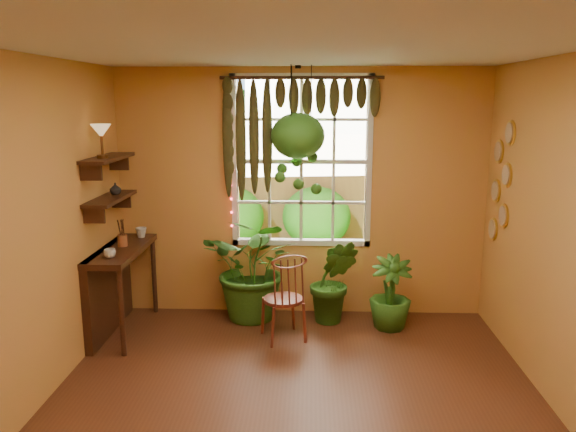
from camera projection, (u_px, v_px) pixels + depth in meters
The scene contains 22 objects.
floor at pixel (295, 422), 4.19m from camera, with size 4.50×4.50×0.00m, color #542A18.
ceiling at pixel (296, 47), 3.63m from camera, with size 4.50×4.50×0.00m, color silver.
wall_back at pixel (301, 194), 6.11m from camera, with size 4.00×4.00×0.00m, color #CF8646.
wall_left at pixel (15, 245), 3.99m from camera, with size 4.50×4.50×0.00m, color #CF8646.
window at pixel (301, 162), 6.07m from camera, with size 1.52×0.10×1.86m.
valance_vine at pixel (293, 108), 5.84m from camera, with size 1.70×0.12×1.10m.
string_lights at pixel (230, 158), 6.00m from camera, with size 0.03×0.03×1.54m, color #FF2633, non-canonical shape.
wall_plates at pixel (501, 183), 5.54m from camera, with size 0.04×0.32×1.10m, color beige, non-canonical shape.
counter_ledge at pixel (113, 280), 5.72m from camera, with size 0.40×1.20×0.90m.
shelf_lower at pixel (111, 199), 5.54m from camera, with size 0.25×0.90×0.04m, color #3E1D11.
shelf_upper at pixel (108, 158), 5.46m from camera, with size 0.25×0.90×0.04m, color #3E1D11.
backyard at pixel (318, 157), 10.64m from camera, with size 14.00×10.00×12.00m.
windsor_chair at pixel (284, 311), 5.57m from camera, with size 0.51×0.52×1.05m.
potted_plant_left at pixel (256, 267), 6.05m from camera, with size 1.05×0.91×1.16m, color #204C14.
potted_plant_mid at pixel (333, 281), 5.98m from camera, with size 0.51×0.41×0.92m, color #204C14.
potted_plant_right at pixel (390, 293), 5.84m from camera, with size 0.43×0.43×0.77m, color #204C14.
hanging_basket at pixel (298, 142), 5.78m from camera, with size 0.56×0.56×1.33m.
cup_a at pixel (110, 253), 5.27m from camera, with size 0.11×0.11×0.09m, color silver.
cup_b at pixel (141, 233), 6.04m from camera, with size 0.12×0.12×0.11m, color beige.
brush_jar at pixel (122, 233), 5.67m from camera, with size 0.10×0.10×0.35m.
shelf_vase at pixel (115, 189), 5.66m from camera, with size 0.11×0.11×0.12m, color #B2AD99.
tiffany_lamp at pixel (101, 133), 5.24m from camera, with size 0.19×0.19×0.32m.
Camera 1 is at (0.10, -3.78, 2.37)m, focal length 35.00 mm.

